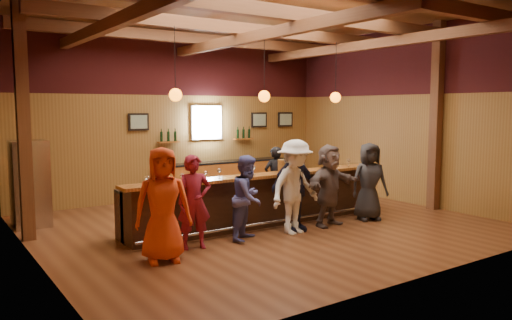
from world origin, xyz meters
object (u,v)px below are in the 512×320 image
object	(u,v)px
customer_denim	(248,198)
ice_bucket	(283,166)
bar_counter	(261,199)
back_bar_cabinet	(223,178)
customer_white	(295,187)
customer_brown	(329,185)
customer_redvest	(194,202)
bottle_a	(284,164)
customer_navy	(294,188)
stainless_fridge	(30,184)
customer_orange	(163,205)
bartender	(275,178)
customer_dark	(369,181)

from	to	relation	value
customer_denim	ice_bucket	xyz separation A→B (m)	(1.32, 0.64, 0.45)
bar_counter	back_bar_cabinet	distance (m)	3.76
customer_white	customer_brown	bearing A→B (deg)	-1.41
back_bar_cabinet	customer_white	xyz separation A→B (m)	(-1.15, -4.69, 0.45)
customer_redvest	bottle_a	xyz separation A→B (m)	(2.53, 0.71, 0.43)
customer_navy	bottle_a	xyz separation A→B (m)	(0.33, 0.74, 0.38)
customer_redvest	bar_counter	bearing A→B (deg)	37.66
customer_redvest	back_bar_cabinet	bearing A→B (deg)	67.71
bar_counter	customer_navy	bearing A→B (deg)	-81.50
bar_counter	customer_navy	world-z (taller)	customer_navy
ice_bucket	bottle_a	distance (m)	0.15
customer_redvest	customer_navy	xyz separation A→B (m)	(2.20, -0.03, 0.05)
back_bar_cabinet	customer_navy	distance (m)	4.66
customer_white	customer_brown	distance (m)	1.02
back_bar_cabinet	ice_bucket	world-z (taller)	ice_bucket
customer_brown	stainless_fridge	bearing A→B (deg)	135.80
customer_orange	customer_denim	world-z (taller)	customer_orange
back_bar_cabinet	bartender	xyz separation A→B (m)	(-0.10, -2.61, 0.29)
stainless_fridge	bottle_a	distance (m)	5.32
back_bar_cabinet	bartender	distance (m)	2.63
stainless_fridge	back_bar_cabinet	bearing A→B (deg)	11.93
stainless_fridge	customer_navy	size ratio (longest dim) A/B	1.03
customer_redvest	customer_dark	bearing A→B (deg)	11.50
back_bar_cabinet	stainless_fridge	world-z (taller)	stainless_fridge
customer_redvest	customer_white	size ratio (longest dim) A/B	0.89
bar_counter	customer_brown	bearing A→B (deg)	-43.83
back_bar_cabinet	customer_white	bearing A→B (deg)	-103.75
customer_navy	ice_bucket	bearing A→B (deg)	74.36
customer_redvest	customer_denim	size ratio (longest dim) A/B	1.04
bartender	customer_denim	bearing A→B (deg)	47.47
customer_white	bartender	xyz separation A→B (m)	(1.05, 2.09, -0.16)
bar_counter	stainless_fridge	bearing A→B (deg)	149.24
back_bar_cabinet	bartender	world-z (taller)	bartender
customer_dark	ice_bucket	size ratio (longest dim) A/B	6.45
ice_bucket	customer_denim	bearing A→B (deg)	-154.32
customer_denim	customer_white	world-z (taller)	customer_white
bar_counter	bottle_a	size ratio (longest dim) A/B	16.85
customer_white	ice_bucket	size ratio (longest dim) A/B	7.01
bartender	bottle_a	world-z (taller)	bartender
customer_navy	customer_dark	bearing A→B (deg)	0.52
customer_white	customer_navy	distance (m)	0.21
bar_counter	customer_white	distance (m)	1.19
customer_denim	customer_dark	xyz separation A→B (m)	(3.12, -0.12, 0.06)
customer_navy	bartender	world-z (taller)	customer_navy
stainless_fridge	customer_white	size ratio (longest dim) A/B	0.97
customer_orange	bottle_a	distance (m)	3.48
back_bar_cabinet	customer_redvest	world-z (taller)	customer_redvest
back_bar_cabinet	customer_denim	distance (m)	5.01
back_bar_cabinet	ice_bucket	distance (m)	4.04
back_bar_cabinet	bartender	bearing A→B (deg)	-92.24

